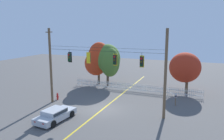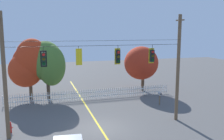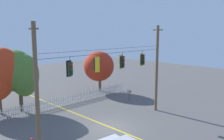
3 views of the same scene
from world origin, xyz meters
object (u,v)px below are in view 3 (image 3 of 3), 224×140
at_px(traffic_signal_northbound_secondary, 96,64).
at_px(traffic_signal_southbound_primary, 70,69).
at_px(traffic_signal_eastbound_side, 143,60).
at_px(roadside_mailbox, 129,92).
at_px(traffic_signal_northbound_primary, 122,62).
at_px(autumn_oak_far_east, 99,66).
at_px(autumn_maple_mid, 19,72).

bearing_deg(traffic_signal_northbound_secondary, traffic_signal_southbound_primary, 179.56).
relative_size(traffic_signal_eastbound_side, roadside_mailbox, 1.12).
distance_m(traffic_signal_northbound_primary, autumn_oak_far_east, 11.71).
xyz_separation_m(traffic_signal_northbound_primary, roadside_mailbox, (5.68, 4.11, -4.36)).
xyz_separation_m(traffic_signal_southbound_primary, traffic_signal_northbound_primary, (5.29, 0.00, 0.01)).
xyz_separation_m(autumn_maple_mid, autumn_oak_far_east, (10.83, 0.20, -0.45)).
bearing_deg(roadside_mailbox, traffic_signal_northbound_secondary, -154.28).
xyz_separation_m(autumn_oak_far_east, roadside_mailbox, (-0.40, -5.71, -2.41)).
bearing_deg(roadside_mailbox, traffic_signal_southbound_primary, -159.43).
relative_size(autumn_oak_far_east, roadside_mailbox, 4.21).
bearing_deg(traffic_signal_northbound_primary, autumn_maple_mid, 116.29).
bearing_deg(traffic_signal_eastbound_side, autumn_maple_mid, 127.95).
height_order(traffic_signal_southbound_primary, autumn_oak_far_east, traffic_signal_southbound_primary).
bearing_deg(traffic_signal_eastbound_side, autumn_oak_far_east, 71.33).
relative_size(traffic_signal_eastbound_side, autumn_maple_mid, 0.23).
relative_size(traffic_signal_northbound_primary, traffic_signal_eastbound_side, 0.99).
bearing_deg(traffic_signal_northbound_secondary, autumn_maple_mid, 100.87).
xyz_separation_m(traffic_signal_northbound_primary, autumn_maple_mid, (-4.76, 9.63, -1.49)).
bearing_deg(autumn_maple_mid, traffic_signal_northbound_primary, -63.71).
xyz_separation_m(traffic_signal_southbound_primary, autumn_maple_mid, (0.53, 9.63, -1.49)).
bearing_deg(roadside_mailbox, traffic_signal_eastbound_side, -125.39).
bearing_deg(autumn_oak_far_east, traffic_signal_northbound_primary, -121.72).
height_order(traffic_signal_southbound_primary, traffic_signal_northbound_secondary, same).
xyz_separation_m(traffic_signal_southbound_primary, roadside_mailbox, (10.97, 4.12, -4.35)).
distance_m(traffic_signal_northbound_primary, roadside_mailbox, 8.26).
bearing_deg(autumn_maple_mid, roadside_mailbox, -27.86).
xyz_separation_m(autumn_maple_mid, roadside_mailbox, (10.44, -5.52, -2.87)).
relative_size(traffic_signal_northbound_secondary, autumn_oak_far_east, 0.25).
relative_size(traffic_signal_northbound_primary, autumn_maple_mid, 0.23).
relative_size(traffic_signal_southbound_primary, roadside_mailbox, 1.09).
bearing_deg(traffic_signal_northbound_primary, traffic_signal_eastbound_side, -0.01).
height_order(autumn_maple_mid, autumn_oak_far_east, autumn_maple_mid).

